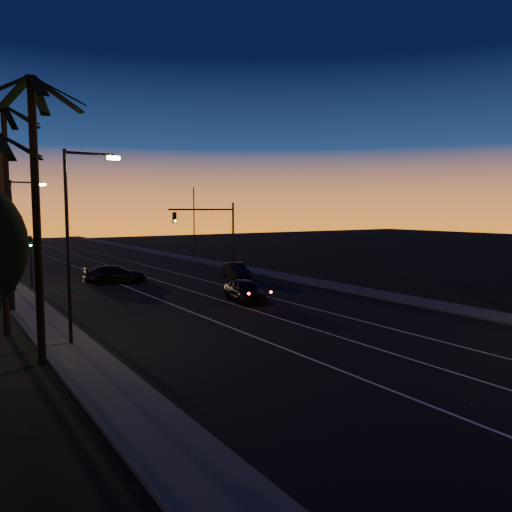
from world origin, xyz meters
TOP-DOWN VIEW (x-y plane):
  - road at (0.00, 30.00)m, footprint 20.00×170.00m
  - sidewalk_left at (-11.20, 30.00)m, footprint 2.40×170.00m
  - sidewalk_right at (11.20, 30.00)m, footprint 2.40×170.00m
  - lane_stripe_left at (-3.00, 30.00)m, footprint 0.12×160.00m
  - lane_stripe_mid at (0.50, 30.00)m, footprint 0.12×160.00m
  - lane_stripe_right at (4.00, 30.00)m, footprint 0.12×160.00m
  - palm_near at (-12.60, 18.00)m, footprint 4.25×4.16m
  - palm_mid at (-13.20, 24.00)m, footprint 4.25×4.16m
  - palm_far at (-12.20, 30.00)m, footprint 4.25×4.16m
  - streetlight_left_near at (-10.70, 20.00)m, footprint 2.55×0.26m
  - streetlight_left_far at (-10.69, 38.00)m, footprint 2.55×0.26m
  - street_sign at (-10.80, 21.00)m, footprint 0.70×0.06m
  - signal_mast at (7.14, 39.99)m, footprint 7.10×0.41m
  - signal_post at (-9.50, 39.98)m, footprint 0.28×0.37m
  - far_pole_right at (11.00, 52.00)m, footprint 0.14×0.14m
  - lead_car at (1.65, 25.16)m, footprint 2.62×5.23m
  - right_car at (7.14, 35.58)m, footprint 2.32×4.44m
  - cross_car at (-3.13, 38.44)m, footprint 5.53×2.82m

SIDE VIEW (x-z plane):
  - road at x=0.00m, z-range 0.00..0.01m
  - lane_stripe_left at x=-3.00m, z-range 0.01..0.02m
  - lane_stripe_mid at x=0.50m, z-range 0.01..0.02m
  - lane_stripe_right at x=4.00m, z-range 0.01..0.02m
  - sidewalk_left at x=-11.20m, z-range 0.00..0.16m
  - sidewalk_right at x=11.20m, z-range 0.00..0.16m
  - right_car at x=7.14m, z-range 0.01..1.40m
  - lead_car at x=1.65m, z-range 0.01..1.54m
  - cross_car at x=-3.13m, z-range 0.01..1.55m
  - street_sign at x=-10.80m, z-range 0.36..2.96m
  - signal_post at x=-9.50m, z-range 0.79..4.99m
  - far_pole_right at x=11.00m, z-range 0.00..9.00m
  - signal_mast at x=7.14m, z-range 1.28..8.28m
  - streetlight_left_far at x=-10.69m, z-range 0.81..9.31m
  - streetlight_left_near at x=-10.70m, z-range 0.82..9.82m
  - palm_mid at x=-13.20m, z-range 1.24..11.27m
  - palm_near at x=-12.60m, z-range 1.31..12.84m
  - palm_far at x=-12.20m, z-range 1.35..13.88m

